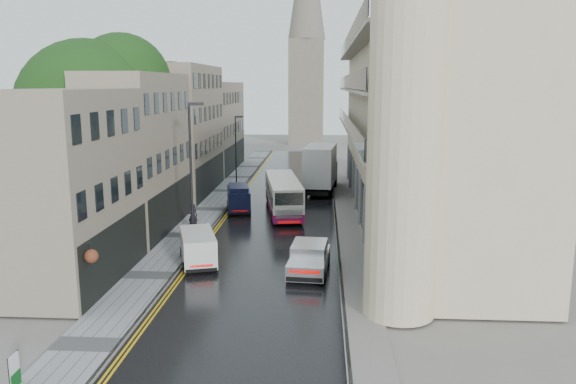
# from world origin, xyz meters

# --- Properties ---
(road) EXTENTS (9.00, 85.00, 0.02)m
(road) POSITION_xyz_m (0.00, 27.50, 0.01)
(road) COLOR black
(road) RESTS_ON ground
(left_sidewalk) EXTENTS (2.70, 85.00, 0.12)m
(left_sidewalk) POSITION_xyz_m (-5.85, 27.50, 0.06)
(left_sidewalk) COLOR gray
(left_sidewalk) RESTS_ON ground
(right_sidewalk) EXTENTS (1.80, 85.00, 0.12)m
(right_sidewalk) POSITION_xyz_m (5.40, 27.50, 0.06)
(right_sidewalk) COLOR slate
(right_sidewalk) RESTS_ON ground
(old_shop_row) EXTENTS (4.50, 56.00, 12.00)m
(old_shop_row) POSITION_xyz_m (-9.45, 30.00, 6.00)
(old_shop_row) COLOR gray
(old_shop_row) RESTS_ON ground
(modern_block) EXTENTS (8.00, 40.00, 14.00)m
(modern_block) POSITION_xyz_m (10.30, 26.00, 7.00)
(modern_block) COLOR beige
(modern_block) RESTS_ON ground
(church_spire) EXTENTS (6.40, 6.40, 40.00)m
(church_spire) POSITION_xyz_m (0.50, 82.00, 20.00)
(church_spire) COLOR #6F6558
(church_spire) RESTS_ON ground
(tree_near) EXTENTS (10.56, 10.56, 13.89)m
(tree_near) POSITION_xyz_m (-12.50, 20.00, 6.95)
(tree_near) COLOR black
(tree_near) RESTS_ON ground
(tree_far) EXTENTS (9.24, 9.24, 12.46)m
(tree_far) POSITION_xyz_m (-12.20, 33.00, 6.23)
(tree_far) COLOR black
(tree_far) RESTS_ON ground
(cream_bus) EXTENTS (3.89, 10.47, 2.79)m
(cream_bus) POSITION_xyz_m (-0.31, 24.18, 1.42)
(cream_bus) COLOR white
(cream_bus) RESTS_ON road
(white_lorry) EXTENTS (3.50, 9.01, 4.62)m
(white_lorry) POSITION_xyz_m (1.94, 34.30, 2.33)
(white_lorry) COLOR silver
(white_lorry) RESTS_ON road
(silver_hatchback) EXTENTS (2.38, 4.74, 1.72)m
(silver_hatchback) POSITION_xyz_m (1.76, 10.64, 0.88)
(silver_hatchback) COLOR silver
(silver_hatchback) RESTS_ON road
(white_van) EXTENTS (3.00, 4.60, 1.92)m
(white_van) POSITION_xyz_m (-4.06, 11.66, 0.98)
(white_van) COLOR silver
(white_van) RESTS_ON road
(navy_van) EXTENTS (2.58, 4.70, 2.27)m
(navy_van) POSITION_xyz_m (-3.94, 25.73, 1.15)
(navy_van) COLOR black
(navy_van) RESTS_ON road
(pedestrian) EXTENTS (0.77, 0.61, 1.86)m
(pedestrian) POSITION_xyz_m (-5.76, 20.92, 1.05)
(pedestrian) COLOR black
(pedestrian) RESTS_ON left_sidewalk
(lamp_post_near) EXTENTS (1.04, 0.39, 9.03)m
(lamp_post_near) POSITION_xyz_m (-5.25, 18.69, 4.64)
(lamp_post_near) COLOR black
(lamp_post_near) RESTS_ON left_sidewalk
(lamp_post_far) EXTENTS (0.81, 0.48, 7.14)m
(lamp_post_far) POSITION_xyz_m (-5.14, 37.38, 3.69)
(lamp_post_far) COLOR black
(lamp_post_far) RESTS_ON left_sidewalk
(estate_sign) EXTENTS (0.11, 0.69, 1.15)m
(estate_sign) POSITION_xyz_m (-6.95, -0.70, 0.69)
(estate_sign) COLOR silver
(estate_sign) RESTS_ON left_sidewalk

